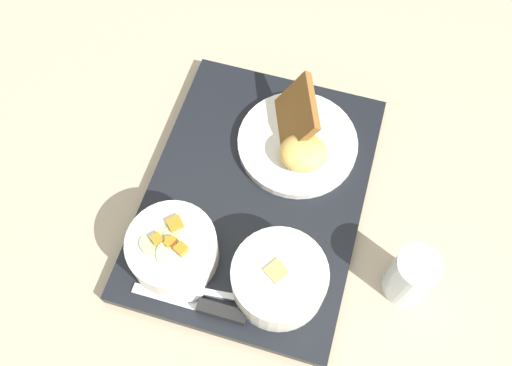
{
  "coord_description": "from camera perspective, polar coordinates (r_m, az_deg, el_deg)",
  "views": [
    {
      "loc": [
        -0.33,
        -0.15,
        0.78
      ],
      "look_at": [
        0.0,
        0.0,
        0.05
      ],
      "focal_mm": 38.0,
      "sensor_mm": 36.0,
      "label": 1
    }
  ],
  "objects": [
    {
      "name": "bowl_salad",
      "position": [
        0.78,
        -8.76,
        -6.81
      ],
      "size": [
        0.13,
        0.13,
        0.07
      ],
      "color": "silver",
      "rests_on": "serving_tray"
    },
    {
      "name": "bowl_soup",
      "position": [
        0.75,
        2.46,
        -9.97
      ],
      "size": [
        0.13,
        0.13,
        0.06
      ],
      "color": "silver",
      "rests_on": "serving_tray"
    },
    {
      "name": "glass_water",
      "position": [
        0.79,
        15.87,
        -9.52
      ],
      "size": [
        0.06,
        0.06,
        0.1
      ],
      "color": "silver",
      "rests_on": "ground_plane"
    },
    {
      "name": "serving_tray",
      "position": [
        0.85,
        0.0,
        -1.2
      ],
      "size": [
        0.49,
        0.39,
        0.02
      ],
      "color": "black",
      "rests_on": "ground_plane"
    },
    {
      "name": "ground_plane",
      "position": [
        0.86,
        0.0,
        -1.48
      ],
      "size": [
        4.0,
        4.0,
        0.0
      ],
      "primitive_type": "plane",
      "color": "tan"
    },
    {
      "name": "plate_main",
      "position": [
        0.86,
        4.45,
        4.39
      ],
      "size": [
        0.19,
        0.19,
        0.1
      ],
      "color": "silver",
      "rests_on": "serving_tray"
    },
    {
      "name": "knife",
      "position": [
        0.77,
        -4.6,
        -13.1
      ],
      "size": [
        0.04,
        0.17,
        0.02
      ],
      "rotation": [
        0.0,
        0.0,
        1.73
      ],
      "color": "silver",
      "rests_on": "serving_tray"
    },
    {
      "name": "spoon",
      "position": [
        0.78,
        -5.64,
        -11.29
      ],
      "size": [
        0.06,
        0.16,
        0.01
      ],
      "rotation": [
        0.0,
        0.0,
        1.82
      ],
      "color": "silver",
      "rests_on": "serving_tray"
    }
  ]
}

